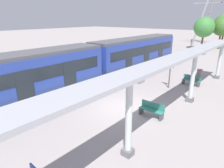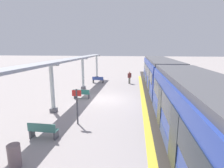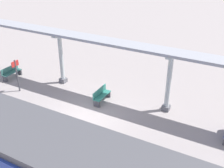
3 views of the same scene
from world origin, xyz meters
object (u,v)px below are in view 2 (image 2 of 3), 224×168
bench_near_end (43,130)px  train_near_carriage (159,74)px  canopy_pillar_nearest (97,67)px  train_far_carriage (216,137)px  bench_mid_platform (82,94)px  trash_bin (14,156)px  canopy_pillar_third (52,88)px  canopy_pillar_second (83,74)px  platform_info_sign (77,103)px  passenger_waiting_near_edge (130,76)px  bench_far_end (98,80)px

bench_near_end → train_near_carriage: bearing=-121.3°
canopy_pillar_nearest → bench_near_end: 18.63m
train_far_carriage → bench_mid_platform: train_far_carriage is taller
bench_near_end → trash_bin: 2.25m
bench_near_end → trash_bin: bearing=91.4°
canopy_pillar_third → bench_near_end: bearing=107.9°
train_near_carriage → canopy_pillar_nearest: (8.42, -6.70, -0.06)m
train_far_carriage → bench_near_end: 7.70m
canopy_pillar_second → bench_near_end: size_ratio=2.32×
platform_info_sign → canopy_pillar_second: bearing=-75.5°
canopy_pillar_nearest → canopy_pillar_second: size_ratio=1.00×
train_near_carriage → passenger_waiting_near_edge: 4.63m
train_far_carriage → bench_far_end: size_ratio=8.93×
canopy_pillar_nearest → canopy_pillar_second: (0.00, 7.30, 0.00)m
canopy_pillar_third → bench_near_end: (-1.21, 3.73, -1.33)m
train_far_carriage → passenger_waiting_near_edge: (3.29, -17.30, -0.83)m
bench_mid_platform → train_far_carriage: bearing=127.4°
bench_far_end → platform_info_sign: (-1.43, 12.86, 0.89)m
canopy_pillar_second → bench_far_end: (-0.97, -3.58, -1.33)m
bench_near_end → canopy_pillar_nearest: bearing=-86.3°
platform_info_sign → train_far_carriage: bearing=144.6°
canopy_pillar_second → canopy_pillar_nearest: bearing=-90.0°
train_near_carriage → canopy_pillar_third: canopy_pillar_third is taller
canopy_pillar_nearest → trash_bin: bearing=93.5°
canopy_pillar_nearest → canopy_pillar_third: size_ratio=1.00×
canopy_pillar_second → trash_bin: size_ratio=3.66×
bench_far_end → trash_bin: (-0.29, 17.07, 0.03)m
canopy_pillar_third → trash_bin: 6.25m
bench_far_end → platform_info_sign: bearing=96.3°
train_near_carriage → train_far_carriage: bearing=90.0°
bench_far_end → train_near_carriage: bearing=158.2°
train_far_carriage → passenger_waiting_near_edge: size_ratio=8.49×
train_near_carriage → canopy_pillar_nearest: bearing=-38.5°
train_near_carriage → bench_near_end: (7.21, 11.85, -1.39)m
bench_near_end → trash_bin: trash_bin is taller
bench_near_end → trash_bin: (-0.05, 2.25, 0.03)m
canopy_pillar_third → trash_bin: (-1.26, 5.99, -1.30)m
bench_mid_platform → platform_info_sign: platform_info_sign is taller
bench_mid_platform → canopy_pillar_nearest: bearing=-85.0°
train_far_carriage → bench_far_end: bearing=-66.5°
canopy_pillar_nearest → bench_mid_platform: bearing=95.0°
train_near_carriage → passenger_waiting_near_edge: bearing=-43.7°
canopy_pillar_nearest → trash_bin: size_ratio=3.66×
trash_bin → canopy_pillar_nearest: bearing=-86.5°
canopy_pillar_second → bench_near_end: (-1.21, 11.24, -1.33)m
train_far_carriage → platform_info_sign: size_ratio=6.17×
trash_bin → train_near_carriage: bearing=-116.9°
train_far_carriage → canopy_pillar_third: (8.42, -6.05, -0.06)m
canopy_pillar_nearest → passenger_waiting_near_edge: 6.29m
canopy_pillar_third → bench_near_end: size_ratio=2.32×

